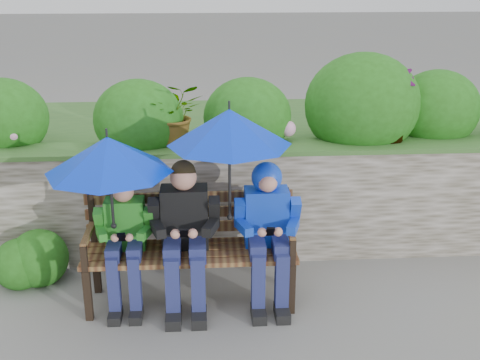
{
  "coord_description": "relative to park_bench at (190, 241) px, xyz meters",
  "views": [
    {
      "loc": [
        -0.28,
        -4.23,
        2.51
      ],
      "look_at": [
        0.0,
        0.1,
        0.95
      ],
      "focal_mm": 45.0,
      "sensor_mm": 36.0,
      "label": 1
    }
  ],
  "objects": [
    {
      "name": "ground",
      "position": [
        0.39,
        -0.0,
        -0.49
      ],
      "size": [
        60.0,
        60.0,
        0.0
      ],
      "primitive_type": "plane",
      "color": "slate",
      "rests_on": "ground"
    },
    {
      "name": "boy_right",
      "position": [
        0.59,
        -0.06,
        0.17
      ],
      "size": [
        0.5,
        0.61,
        1.11
      ],
      "color": "#0E27CD",
      "rests_on": "ground"
    },
    {
      "name": "park_bench",
      "position": [
        0.0,
        0.0,
        0.0
      ],
      "size": [
        1.63,
        0.48,
        0.86
      ],
      "color": "black",
      "rests_on": "ground"
    },
    {
      "name": "umbrella_right",
      "position": [
        0.31,
        -0.04,
        0.92
      ],
      "size": [
        0.91,
        0.91,
        0.92
      ],
      "color": "#032DD9",
      "rests_on": "ground"
    },
    {
      "name": "garden_backdrop",
      "position": [
        0.36,
        1.61,
        0.12
      ],
      "size": [
        8.0,
        2.86,
        1.83
      ],
      "color": "brown",
      "rests_on": "ground"
    },
    {
      "name": "umbrella_left",
      "position": [
        -0.56,
        -0.1,
        0.75
      ],
      "size": [
        0.92,
        0.92,
        0.77
      ],
      "color": "#032DD9",
      "rests_on": "ground"
    },
    {
      "name": "boy_middle",
      "position": [
        -0.04,
        -0.08,
        0.14
      ],
      "size": [
        0.53,
        0.62,
        1.14
      ],
      "color": "black",
      "rests_on": "ground"
    },
    {
      "name": "boy_left",
      "position": [
        -0.49,
        -0.07,
        0.09
      ],
      "size": [
        0.44,
        0.51,
        1.02
      ],
      "color": "#23791E",
      "rests_on": "ground"
    }
  ]
}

